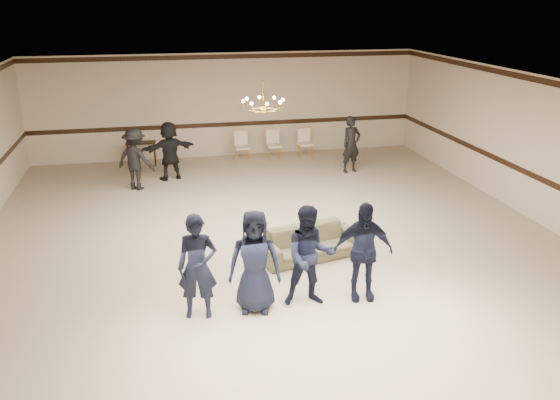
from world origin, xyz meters
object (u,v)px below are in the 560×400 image
at_px(adult_mid, 169,151).
at_px(console_table, 142,154).
at_px(settee, 310,242).
at_px(boy_d, 363,251).
at_px(boy_b, 255,262).
at_px(adult_right, 351,144).
at_px(boy_c, 310,256).
at_px(banquet_chair_right, 305,144).
at_px(banquet_chair_left, 242,147).
at_px(adult_left, 135,159).
at_px(boy_a, 197,267).
at_px(chandelier, 263,95).
at_px(banquet_chair_mid, 274,145).

bearing_deg(adult_mid, console_table, -79.36).
bearing_deg(settee, boy_d, -90.11).
bearing_deg(settee, boy_b, -141.85).
height_order(adult_mid, adult_right, same).
height_order(boy_c, banquet_chair_right, boy_c).
relative_size(banquet_chair_left, banquet_chair_right, 1.00).
distance_m(boy_b, adult_left, 7.04).
height_order(boy_a, console_table, boy_a).
distance_m(boy_c, banquet_chair_left, 8.83).
relative_size(adult_right, banquet_chair_right, 1.77).
bearing_deg(adult_left, console_table, -61.14).
bearing_deg(boy_b, adult_left, 118.66).
height_order(boy_a, adult_mid, boy_a).
xyz_separation_m(chandelier, console_table, (-2.70, 5.35, -2.51)).
xyz_separation_m(boy_d, console_table, (-3.65, 9.01, -0.49)).
height_order(boy_c, settee, boy_c).
xyz_separation_m(boy_b, settee, (1.40, 1.74, -0.55)).
height_order(boy_d, settee, boy_d).
relative_size(boy_a, adult_right, 1.05).
bearing_deg(banquet_chair_right, adult_mid, -167.15).
bearing_deg(boy_a, adult_mid, 100.73).
bearing_deg(settee, adult_mid, 100.08).
relative_size(boy_b, banquet_chair_mid, 1.86).
relative_size(boy_c, settee, 0.84).
height_order(boy_c, banquet_chair_mid, boy_c).
relative_size(adult_left, adult_right, 1.00).
bearing_deg(boy_c, console_table, 113.42).
relative_size(chandelier, banquet_chair_right, 1.03).
bearing_deg(adult_mid, boy_d, 94.63).
height_order(boy_a, settee, boy_a).
bearing_deg(adult_left, settee, 155.40).
bearing_deg(boy_b, boy_a, -167.48).
distance_m(boy_d, banquet_chair_left, 8.85).
relative_size(boy_a, banquet_chair_left, 1.86).
xyz_separation_m(boy_b, console_table, (-1.85, 9.01, -0.49)).
bearing_deg(banquet_chair_mid, boy_c, -98.80).
xyz_separation_m(boy_b, boy_c, (0.90, 0.00, 0.00)).
bearing_deg(adult_right, console_table, 144.84).
distance_m(chandelier, boy_a, 4.54).
bearing_deg(adult_left, banquet_chair_mid, -121.80).
relative_size(boy_b, adult_mid, 1.05).
bearing_deg(adult_mid, banquet_chair_mid, -173.45).
bearing_deg(boy_a, settee, 46.72).
bearing_deg(banquet_chair_mid, boy_b, -104.43).
relative_size(chandelier, console_table, 1.08).
bearing_deg(banquet_chair_right, boy_a, -119.68).
height_order(boy_d, banquet_chair_right, boy_d).
height_order(banquet_chair_right, console_table, banquet_chair_right).
bearing_deg(adult_right, banquet_chair_mid, 120.34).
relative_size(boy_c, adult_right, 1.05).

